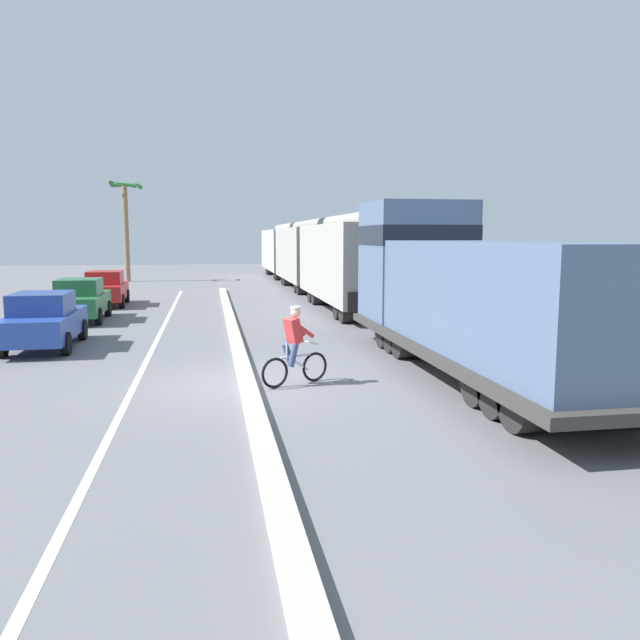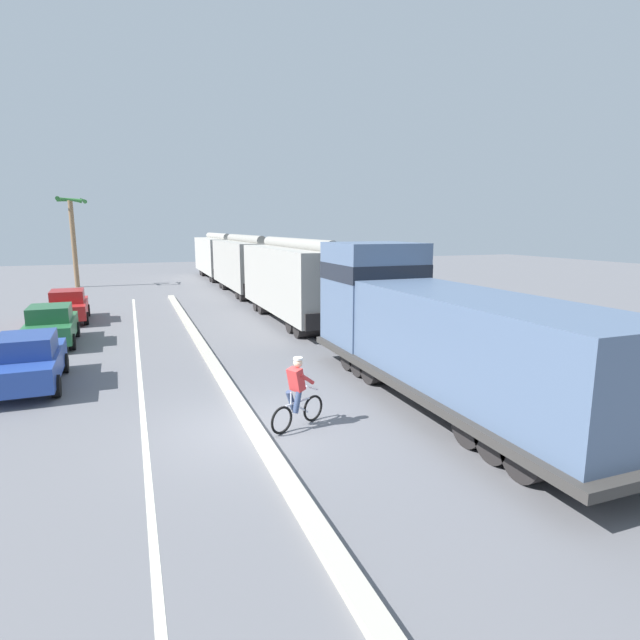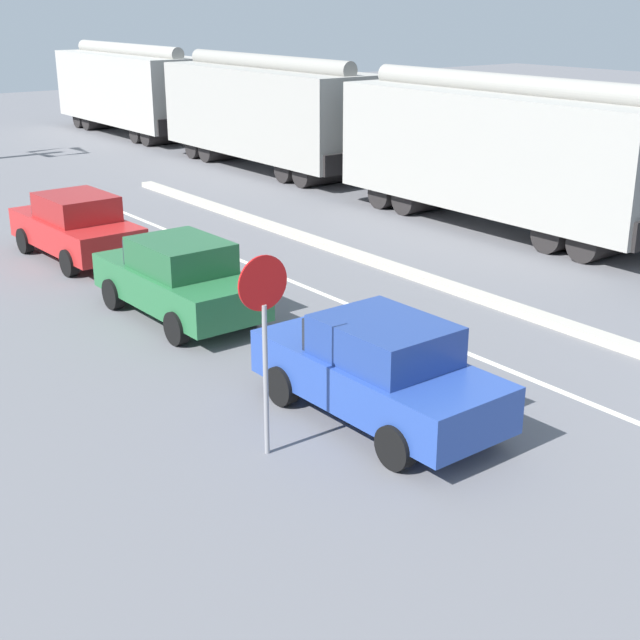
% 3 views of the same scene
% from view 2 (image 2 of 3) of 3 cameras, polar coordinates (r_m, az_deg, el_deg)
% --- Properties ---
extents(ground_plane, '(120.00, 120.00, 0.00)m').
position_cam_2_polar(ground_plane, '(12.22, -7.77, -12.20)').
color(ground_plane, slate).
extents(median_curb, '(0.36, 36.00, 0.16)m').
position_cam_2_polar(median_curb, '(17.79, -12.20, -4.76)').
color(median_curb, '#B2AD9E').
rests_on(median_curb, ground).
extents(lane_stripe, '(0.14, 36.00, 0.01)m').
position_cam_2_polar(lane_stripe, '(17.64, -19.95, -5.55)').
color(lane_stripe, silver).
rests_on(lane_stripe, ground).
extents(locomotive, '(3.10, 11.61, 4.20)m').
position_cam_2_polar(locomotive, '(14.22, 12.54, -1.51)').
color(locomotive, slate).
rests_on(locomotive, ground).
extents(hopper_car_lead, '(2.90, 10.60, 4.18)m').
position_cam_2_polar(hopper_car_lead, '(25.10, -2.83, 4.53)').
color(hopper_car_lead, '#A4A19A').
rests_on(hopper_car_lead, ground).
extents(hopper_car_middle, '(2.90, 10.60, 4.18)m').
position_cam_2_polar(hopper_car_middle, '(36.27, -8.55, 6.29)').
color(hopper_car_middle, '#9F9C95').
rests_on(hopper_car_middle, ground).
extents(hopper_car_trailing, '(2.90, 10.60, 4.18)m').
position_cam_2_polar(hopper_car_trailing, '(47.64, -11.57, 7.19)').
color(hopper_car_trailing, '#ABA9A1').
rests_on(hopper_car_trailing, ground).
extents(parked_car_blue, '(1.91, 4.24, 1.62)m').
position_cam_2_polar(parked_car_blue, '(17.12, -30.37, -4.06)').
color(parked_car_blue, '#28479E').
rests_on(parked_car_blue, ground).
extents(parked_car_green, '(1.91, 4.24, 1.62)m').
position_cam_2_polar(parked_car_green, '(22.87, -28.36, -0.52)').
color(parked_car_green, '#286B3D').
rests_on(parked_car_green, ground).
extents(parked_car_red, '(1.96, 4.26, 1.62)m').
position_cam_2_polar(parked_car_red, '(28.13, -26.82, 1.47)').
color(parked_car_red, red).
rests_on(parked_car_red, ground).
extents(cyclist, '(1.56, 0.83, 1.71)m').
position_cam_2_polar(cyclist, '(11.90, -2.63, -8.53)').
color(cyclist, black).
rests_on(cyclist, ground).
extents(palm_tree_near, '(2.36, 2.24, 7.08)m').
position_cam_2_polar(palm_tree_near, '(44.06, -26.50, 9.78)').
color(palm_tree_near, '#846647').
rests_on(palm_tree_near, ground).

